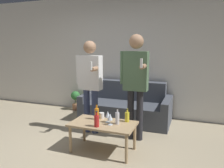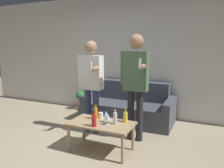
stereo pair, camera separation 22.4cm
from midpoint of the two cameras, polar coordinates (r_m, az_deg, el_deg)
ground_plane at (r=3.38m, az=-10.86°, el=-18.03°), size 16.00×16.00×0.00m
wall_back at (r=5.06m, az=3.96°, el=7.38°), size 8.00×0.06×2.70m
couch at (r=4.68m, az=5.92°, el=-6.06°), size 1.84×0.88×0.81m
coffee_table at (r=3.32m, az=-0.90°, el=-10.96°), size 0.96×0.53×0.44m
bottle_orange at (r=3.21m, az=2.84°, el=-8.85°), size 0.06×0.06×0.24m
bottle_green at (r=3.42m, az=-2.43°, el=-7.60°), size 0.06×0.06×0.25m
bottle_dark at (r=3.32m, az=5.48°, el=-8.55°), size 0.07×0.07×0.20m
bottle_yellow at (r=3.13m, az=-2.67°, el=-9.46°), size 0.07×0.07×0.23m
wine_glass_near at (r=3.18m, az=0.91°, el=-8.61°), size 0.08×0.08×0.17m
wine_glass_far at (r=3.28m, az=0.37°, el=-7.98°), size 0.08×0.08×0.18m
cup_on_table at (r=3.48m, az=-1.10°, el=-8.21°), size 0.08×0.08×0.09m
person_standing_left at (r=3.90m, az=-3.86°, el=1.25°), size 0.48×0.43×1.66m
person_standing_right at (r=3.57m, az=7.92°, el=1.53°), size 0.46×0.44×1.76m
potted_plant at (r=5.50m, az=-7.16°, el=-3.69°), size 0.22×0.22×0.47m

